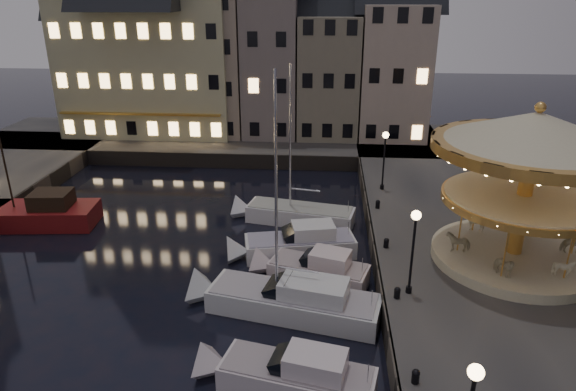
# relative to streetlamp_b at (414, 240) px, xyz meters

# --- Properties ---
(ground) EXTENTS (160.00, 160.00, 0.00)m
(ground) POSITION_rel_streetlamp_b_xyz_m (-7.20, -1.00, -4.02)
(ground) COLOR black
(ground) RESTS_ON ground
(quay_east) EXTENTS (16.00, 56.00, 1.30)m
(quay_east) POSITION_rel_streetlamp_b_xyz_m (6.80, 5.00, -3.37)
(quay_east) COLOR #474442
(quay_east) RESTS_ON ground
(quay_north) EXTENTS (44.00, 12.00, 1.30)m
(quay_north) POSITION_rel_streetlamp_b_xyz_m (-15.20, 27.00, -3.37)
(quay_north) COLOR #474442
(quay_north) RESTS_ON ground
(quaywall_e) EXTENTS (0.15, 44.00, 1.30)m
(quaywall_e) POSITION_rel_streetlamp_b_xyz_m (-1.20, 5.00, -3.37)
(quaywall_e) COLOR #47423A
(quaywall_e) RESTS_ON ground
(quaywall_n) EXTENTS (48.00, 0.15, 1.30)m
(quaywall_n) POSITION_rel_streetlamp_b_xyz_m (-13.20, 21.00, -3.37)
(quaywall_n) COLOR #47423A
(quaywall_n) RESTS_ON ground
(streetlamp_b) EXTENTS (0.44, 0.44, 4.17)m
(streetlamp_b) POSITION_rel_streetlamp_b_xyz_m (0.00, 0.00, 0.00)
(streetlamp_b) COLOR black
(streetlamp_b) RESTS_ON quay_east
(streetlamp_c) EXTENTS (0.44, 0.44, 4.17)m
(streetlamp_c) POSITION_rel_streetlamp_b_xyz_m (0.00, 13.50, 0.00)
(streetlamp_c) COLOR black
(streetlamp_c) RESTS_ON quay_east
(bollard_a) EXTENTS (0.30, 0.30, 0.57)m
(bollard_a) POSITION_rel_streetlamp_b_xyz_m (-0.60, -6.00, -2.41)
(bollard_a) COLOR black
(bollard_a) RESTS_ON quay_east
(bollard_b) EXTENTS (0.30, 0.30, 0.57)m
(bollard_b) POSITION_rel_streetlamp_b_xyz_m (-0.60, -0.50, -2.41)
(bollard_b) COLOR black
(bollard_b) RESTS_ON quay_east
(bollard_c) EXTENTS (0.30, 0.30, 0.57)m
(bollard_c) POSITION_rel_streetlamp_b_xyz_m (-0.60, 4.50, -2.41)
(bollard_c) COLOR black
(bollard_c) RESTS_ON quay_east
(bollard_d) EXTENTS (0.30, 0.30, 0.57)m
(bollard_d) POSITION_rel_streetlamp_b_xyz_m (-0.60, 10.00, -2.41)
(bollard_d) COLOR black
(bollard_d) RESTS_ON quay_east
(townhouse_na) EXTENTS (5.50, 8.00, 12.80)m
(townhouse_na) POSITION_rel_streetlamp_b_xyz_m (-26.70, 29.00, 3.76)
(townhouse_na) COLOR gray
(townhouse_na) RESTS_ON quay_north
(townhouse_nb) EXTENTS (6.16, 8.00, 13.80)m
(townhouse_nb) POSITION_rel_streetlamp_b_xyz_m (-21.25, 29.00, 4.26)
(townhouse_nb) COLOR gray
(townhouse_nb) RESTS_ON quay_north
(townhouse_nc) EXTENTS (6.82, 8.00, 14.80)m
(townhouse_nc) POSITION_rel_streetlamp_b_xyz_m (-15.20, 29.00, 4.76)
(townhouse_nc) COLOR gray
(townhouse_nc) RESTS_ON quay_north
(townhouse_nd) EXTENTS (5.50, 8.00, 15.80)m
(townhouse_nd) POSITION_rel_streetlamp_b_xyz_m (-9.45, 29.00, 5.26)
(townhouse_nd) COLOR gray
(townhouse_nd) RESTS_ON quay_north
(townhouse_ne) EXTENTS (6.16, 8.00, 12.80)m
(townhouse_ne) POSITION_rel_streetlamp_b_xyz_m (-4.00, 29.00, 3.76)
(townhouse_ne) COLOR gray
(townhouse_ne) RESTS_ON quay_north
(townhouse_nf) EXTENTS (6.82, 8.00, 13.80)m
(townhouse_nf) POSITION_rel_streetlamp_b_xyz_m (2.05, 29.00, 4.26)
(townhouse_nf) COLOR #B19F8E
(townhouse_nf) RESTS_ON quay_north
(hotel_corner) EXTENTS (17.60, 9.00, 16.80)m
(hotel_corner) POSITION_rel_streetlamp_b_xyz_m (-21.20, 29.00, 5.76)
(hotel_corner) COLOR beige
(hotel_corner) RESTS_ON quay_north
(motorboat_b) EXTENTS (7.03, 3.33, 2.15)m
(motorboat_b) POSITION_rel_streetlamp_b_xyz_m (-5.31, -5.28, -3.38)
(motorboat_b) COLOR silver
(motorboat_b) RESTS_ON ground
(motorboat_c) EXTENTS (9.28, 4.24, 12.31)m
(motorboat_c) POSITION_rel_streetlamp_b_xyz_m (-5.77, -0.13, -3.34)
(motorboat_c) COLOR silver
(motorboat_c) RESTS_ON ground
(motorboat_d) EXTENTS (6.23, 3.56, 2.15)m
(motorboat_d) POSITION_rel_streetlamp_b_xyz_m (-4.66, 2.80, -3.38)
(motorboat_d) COLOR silver
(motorboat_d) RESTS_ON ground
(motorboat_e) EXTENTS (7.45, 3.48, 2.15)m
(motorboat_e) POSITION_rel_streetlamp_b_xyz_m (-5.80, 5.59, -3.38)
(motorboat_e) COLOR silver
(motorboat_e) RESTS_ON ground
(motorboat_f) EXTENTS (8.17, 3.55, 10.81)m
(motorboat_f) POSITION_rel_streetlamp_b_xyz_m (-6.19, 10.31, -3.49)
(motorboat_f) COLOR silver
(motorboat_f) RESTS_ON ground
(red_fishing_boat) EXTENTS (8.63, 3.72, 6.22)m
(red_fishing_boat) POSITION_rel_streetlamp_b_xyz_m (-23.08, 8.49, -3.30)
(red_fishing_boat) COLOR maroon
(red_fishing_boat) RESTS_ON ground
(carousel) EXTENTS (9.53, 9.53, 8.34)m
(carousel) POSITION_rel_streetlamp_b_xyz_m (5.86, 3.52, 2.78)
(carousel) COLOR beige
(carousel) RESTS_ON quay_east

